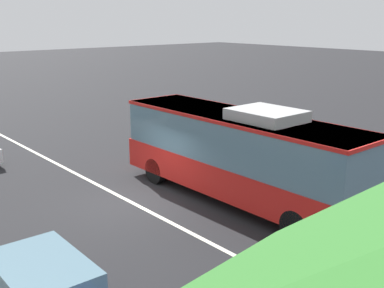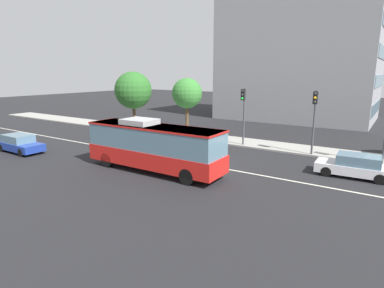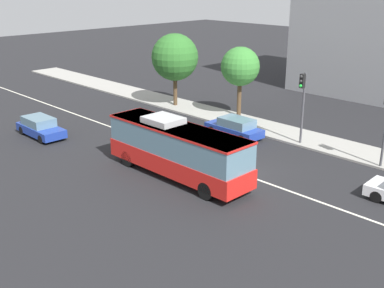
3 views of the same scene
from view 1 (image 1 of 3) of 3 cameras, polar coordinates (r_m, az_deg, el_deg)
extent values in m
plane|color=black|center=(17.18, -7.33, -6.87)|extent=(160.00, 160.00, 0.00)
cube|color=silver|center=(17.17, -7.33, -6.85)|extent=(76.00, 0.16, 0.01)
cube|color=red|center=(16.95, 5.49, -3.60)|extent=(10.01, 2.56, 1.10)
cube|color=slate|center=(16.58, 5.61, 0.79)|extent=(9.81, 2.48, 1.58)
cube|color=red|center=(16.42, 5.67, 3.25)|extent=(9.91, 2.53, 0.12)
cube|color=#B2B2B2|center=(15.58, 8.88, 3.42)|extent=(2.21, 1.81, 0.36)
cylinder|color=black|center=(18.85, -4.35, -3.18)|extent=(1.00, 0.31, 1.00)
cylinder|color=black|center=(20.16, 0.69, -1.93)|extent=(1.00, 0.31, 1.00)
cylinder|color=black|center=(14.30, 12.28, -9.54)|extent=(1.00, 0.31, 1.00)
cylinder|color=black|center=(15.99, 17.11, -7.20)|extent=(1.00, 0.31, 1.00)
cube|color=slate|center=(10.72, -17.40, -14.76)|extent=(2.55, 1.70, 0.64)
cylinder|color=black|center=(12.39, -15.85, -14.73)|extent=(0.64, 0.23, 0.64)
camera|label=2|loc=(36.96, 8.12, 15.01)|focal=29.79mm
camera|label=3|loc=(42.99, 3.90, 21.50)|focal=44.86mm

